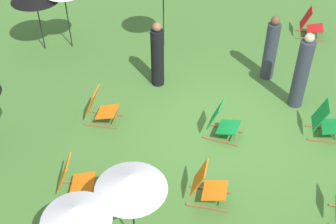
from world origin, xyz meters
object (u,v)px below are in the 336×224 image
at_px(deckchair_8, 100,107).
at_px(deckchair_11, 207,186).
at_px(deckchair_3, 222,122).
at_px(deckchair_6, 74,179).
at_px(person_0, 302,73).
at_px(deckchair_1, 326,122).
at_px(umbrella_5, 131,182).
at_px(person_2, 157,56).
at_px(person_1, 271,50).
at_px(deckchair_2, 310,24).
at_px(umbrella_4, 75,214).

relative_size(deckchair_8, deckchair_11, 1.00).
bearing_deg(deckchair_11, deckchair_3, -1.70).
height_order(deckchair_6, person_0, person_0).
distance_m(deckchair_1, deckchair_11, 3.14).
distance_m(deckchair_6, umbrella_5, 1.99).
height_order(deckchair_8, person_2, person_2).
bearing_deg(person_0, deckchair_8, 124.17).
bearing_deg(deckchair_3, person_2, 57.03).
bearing_deg(deckchair_3, person_1, -11.02).
bearing_deg(umbrella_5, deckchair_1, -51.54).
distance_m(deckchair_6, person_2, 3.79).
distance_m(deckchair_6, person_0, 5.40).
xyz_separation_m(deckchair_1, deckchair_8, (0.17, 4.82, 0.00)).
xyz_separation_m(deckchair_2, person_0, (-3.17, 0.85, 0.51)).
relative_size(deckchair_2, umbrella_5, 0.49).
distance_m(deckchair_3, person_2, 2.37).
height_order(deckchair_11, person_2, person_2).
xyz_separation_m(deckchair_2, deckchair_3, (-4.35, 2.60, 0.00)).
bearing_deg(person_1, deckchair_8, 156.21).
height_order(deckchair_8, person_0, person_0).
bearing_deg(person_2, umbrella_5, 93.21).
xyz_separation_m(deckchair_3, person_1, (2.25, -1.20, 0.42)).
bearing_deg(umbrella_4, deckchair_1, -50.77).
xyz_separation_m(deckchair_8, person_1, (1.94, -3.84, 0.42)).
bearing_deg(person_2, deckchair_3, 133.23).
relative_size(deckchair_1, deckchair_8, 1.00).
height_order(deckchair_3, umbrella_4, umbrella_4).
bearing_deg(umbrella_4, person_1, -30.78).
xyz_separation_m(umbrella_4, umbrella_5, (0.63, -0.68, -0.03)).
xyz_separation_m(deckchair_8, person_2, (1.48, -1.14, 0.42)).
xyz_separation_m(deckchair_1, umbrella_5, (-2.93, 3.69, 1.17)).
bearing_deg(umbrella_4, person_0, -40.49).
bearing_deg(deckchair_11, person_2, 26.89).
relative_size(deckchair_2, person_2, 0.50).
relative_size(umbrella_4, person_0, 0.91).
height_order(deckchair_1, deckchair_3, same).
bearing_deg(umbrella_5, deckchair_3, -28.33).
bearing_deg(person_2, deckchair_2, -144.75).
xyz_separation_m(deckchair_1, deckchair_6, (-1.90, 4.93, 0.00)).
relative_size(deckchair_11, person_2, 0.50).
bearing_deg(person_1, deckchair_3, -168.68).
bearing_deg(deckchair_1, deckchair_2, 1.01).
bearing_deg(deckchair_3, umbrella_5, 168.73).
xyz_separation_m(umbrella_4, person_0, (4.60, -3.93, -0.69)).
relative_size(deckchair_3, deckchair_6, 1.04).
bearing_deg(person_2, deckchair_8, 55.52).
distance_m(deckchair_8, person_2, 1.91).
xyz_separation_m(person_0, person_1, (1.08, 0.55, -0.09)).
bearing_deg(deckchair_6, deckchair_8, -5.45).
xyz_separation_m(deckchair_6, deckchair_8, (2.08, -0.10, 0.00)).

